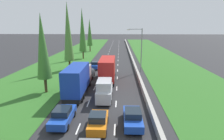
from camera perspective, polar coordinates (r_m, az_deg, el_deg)
name	(u,v)px	position (r m, az deg, el deg)	size (l,w,h in m)	color
ground_plane	(113,55)	(61.91, 0.29, 4.41)	(300.00, 300.00, 0.00)	#28282B
grass_verge_left	(75,55)	(63.62, -11.20, 4.41)	(14.00, 140.00, 0.04)	#2D6623
grass_verge_right	(157,56)	(63.07, 13.47, 4.22)	(14.00, 140.00, 0.04)	#2D6623
median_barrier	(130,54)	(61.92, 5.59, 4.74)	(0.44, 120.00, 0.85)	#9E9B93
lane_markings	(113,55)	(61.91, 0.29, 4.41)	(3.64, 116.00, 0.01)	white
orange_hatchback_centre_lane	(98,121)	(18.44, -4.18, -15.18)	(1.74, 3.90, 1.72)	orange
blue_sedan_left_lane	(63,116)	(20.09, -14.60, -13.15)	(1.82, 4.50, 1.64)	#1E47B7
blue_box_truck_left_lane	(78,79)	(27.26, -10.22, -2.72)	(2.46, 9.40, 4.18)	black
black_sedan_left_lane	(89,73)	(35.84, -6.97, -0.99)	(1.82, 4.50, 1.64)	black
blue_sedan_right_lane	(133,117)	(19.23, 6.25, -14.03)	(1.82, 4.50, 1.64)	#1E47B7
silver_van_centre_lane	(104,90)	(24.68, -2.28, -6.15)	(1.96, 4.90, 2.82)	silver
red_box_truck_centre_lane	(108,69)	(32.94, -1.30, 0.28)	(2.46, 9.40, 4.18)	black
blue_sedan_left_lane_fifth	(95,65)	(43.15, -5.22, 1.51)	(1.82, 4.50, 1.64)	#1E47B7
poplar_tree_second	(42,47)	(28.23, -20.22, 6.62)	(2.08, 2.08, 11.34)	#4C3823
poplar_tree_third	(68,32)	(41.83, -13.14, 11.21)	(2.16, 2.16, 14.51)	#4C3823
poplar_tree_fourth	(82,30)	(55.87, -8.93, 11.77)	(2.16, 2.16, 14.37)	#4C3823
poplar_tree_fifth	(90,32)	(71.26, -6.76, 11.19)	(2.10, 2.10, 11.99)	#4C3823
street_light_mast	(140,47)	(39.89, 8.40, 6.88)	(3.20, 0.28, 9.00)	gray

